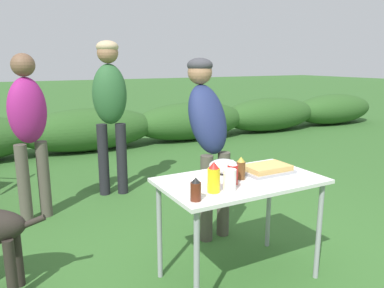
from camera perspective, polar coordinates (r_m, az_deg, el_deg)
name	(u,v)px	position (r m, az deg, el deg)	size (l,w,h in m)	color
ground_plane	(238,277)	(2.89, 6.97, -19.44)	(60.00, 60.00, 0.00)	#336028
shrub_hedge	(89,130)	(6.71, -15.45, 2.14)	(14.40, 0.90, 0.74)	#2D5623
folding_table	(240,190)	(2.60, 7.36, -6.92)	(1.10, 0.64, 0.74)	silver
food_tray	(267,169)	(2.74, 11.37, -3.77)	(0.36, 0.24, 0.06)	#9E9EA3
plate_stack	(201,180)	(2.47, 1.32, -5.55)	(0.25, 0.25, 0.03)	white
mixing_bowl	(224,166)	(2.69, 4.88, -3.38)	(0.22, 0.22, 0.10)	silver
paper_cup_stack	(230,180)	(2.33, 5.78, -5.46)	(0.08, 0.08, 0.14)	white
ketchup_bottle	(233,172)	(2.44, 6.21, -4.34)	(0.07, 0.07, 0.16)	red
beer_bottle	(241,168)	(2.56, 7.48, -3.69)	(0.06, 0.06, 0.16)	brown
bbq_sauce_bottle	(196,190)	(2.15, 0.57, -6.96)	(0.06, 0.06, 0.14)	#562314
mustard_bottle	(214,178)	(2.28, 3.33, -5.15)	(0.08, 0.08, 0.19)	yellow
standing_person_in_olive_jacket	(208,127)	(3.20, 2.43, 2.67)	(0.39, 0.49, 1.55)	#4C473D
standing_person_in_dark_puffer	(28,123)	(3.82, -23.65, 2.98)	(0.42, 0.36, 1.60)	#4C473D
standing_person_with_beanie	(110,101)	(4.30, -12.41, 6.40)	(0.44, 0.37, 1.74)	black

